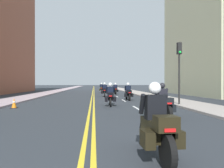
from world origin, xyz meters
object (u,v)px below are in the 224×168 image
at_px(motorcycle_1, 163,104).
at_px(traffic_cone_1, 14,103).
at_px(motorcycle_3, 128,93).
at_px(traffic_light_near, 179,62).
at_px(motorcycle_6, 102,89).
at_px(motorcycle_0, 156,127).
at_px(motorcycle_5, 115,90).
at_px(motorcycle_2, 110,96).
at_px(motorcycle_4, 105,91).

bearing_deg(motorcycle_1, traffic_cone_1, 147.02).
relative_size(motorcycle_3, traffic_light_near, 0.51).
distance_m(motorcycle_3, traffic_cone_1, 9.97).
bearing_deg(motorcycle_6, traffic_light_near, -74.90).
bearing_deg(motorcycle_6, traffic_cone_1, -103.27).
bearing_deg(traffic_cone_1, motorcycle_0, -57.62).
bearing_deg(motorcycle_5, motorcycle_2, -96.05).
height_order(motorcycle_3, motorcycle_6, motorcycle_6).
bearing_deg(motorcycle_1, motorcycle_0, -112.00).
bearing_deg(traffic_light_near, traffic_cone_1, -176.87).
height_order(motorcycle_2, motorcycle_5, motorcycle_2).
relative_size(motorcycle_3, motorcycle_4, 0.96).
bearing_deg(motorcycle_1, motorcycle_5, 87.06).
distance_m(motorcycle_1, traffic_cone_1, 9.27).
bearing_deg(motorcycle_0, motorcycle_4, 87.90).
relative_size(motorcycle_0, motorcycle_6, 0.94).
bearing_deg(motorcycle_3, motorcycle_5, 89.46).
bearing_deg(motorcycle_6, motorcycle_5, -66.50).
height_order(motorcycle_2, motorcycle_6, motorcycle_6).
xyz_separation_m(motorcycle_0, traffic_light_near, (4.57, 10.43, 2.35)).
height_order(motorcycle_3, motorcycle_4, motorcycle_4).
relative_size(motorcycle_0, traffic_light_near, 0.50).
xyz_separation_m(motorcycle_1, motorcycle_2, (-1.95, 5.55, 0.03)).
height_order(motorcycle_0, motorcycle_5, motorcycle_0).
bearing_deg(motorcycle_1, motorcycle_4, 93.51).
xyz_separation_m(motorcycle_3, motorcycle_5, (-0.10, 11.05, -0.02)).
bearing_deg(motorcycle_0, motorcycle_3, 81.08).
xyz_separation_m(motorcycle_2, traffic_light_near, (4.73, -0.34, 2.35)).
xyz_separation_m(motorcycle_3, motorcycle_4, (-1.89, 5.50, 0.01)).
bearing_deg(motorcycle_3, motorcycle_0, -97.74).
bearing_deg(motorcycle_2, motorcycle_6, 92.79).
height_order(motorcycle_4, traffic_cone_1, motorcycle_4).
height_order(motorcycle_6, traffic_light_near, traffic_light_near).
distance_m(motorcycle_0, motorcycle_3, 15.79).
bearing_deg(motorcycle_1, traffic_light_near, 58.81).
xyz_separation_m(motorcycle_0, traffic_cone_1, (-6.24, 9.84, -0.35)).
bearing_deg(motorcycle_1, motorcycle_2, 106.26).
height_order(motorcycle_1, motorcycle_5, motorcycle_5).
height_order(motorcycle_6, traffic_cone_1, motorcycle_6).
bearing_deg(motorcycle_2, traffic_cone_1, -168.27).
bearing_deg(traffic_light_near, motorcycle_3, 117.53).
bearing_deg(motorcycle_2, motorcycle_0, -86.12).
xyz_separation_m(motorcycle_2, traffic_cone_1, (-6.08, -0.93, -0.35)).
bearing_deg(motorcycle_5, motorcycle_1, -89.14).
bearing_deg(motorcycle_3, motorcycle_4, 107.88).
xyz_separation_m(motorcycle_5, traffic_cone_1, (-7.98, -16.89, -0.32)).
xyz_separation_m(motorcycle_3, traffic_cone_1, (-8.08, -5.84, -0.34)).
bearing_deg(motorcycle_3, traffic_light_near, -63.53).
height_order(motorcycle_5, motorcycle_6, motorcycle_6).
xyz_separation_m(motorcycle_6, traffic_cone_1, (-6.17, -21.62, -0.34)).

